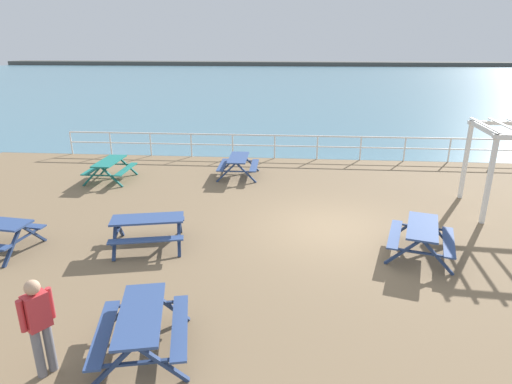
{
  "coord_description": "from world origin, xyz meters",
  "views": [
    {
      "loc": [
        -1.12,
        -11.33,
        4.95
      ],
      "look_at": [
        -2.15,
        0.64,
        0.8
      ],
      "focal_mm": 30.23,
      "sensor_mm": 36.0,
      "label": 1
    }
  ],
  "objects_px": {
    "visitor": "(39,322)",
    "picnic_table_near_left": "(148,225)",
    "picnic_table_near_right": "(110,165)",
    "picnic_table_far_left": "(422,233)",
    "picnic_table_far_right": "(141,322)",
    "picnic_table_seaward": "(238,162)"
  },
  "relations": [
    {
      "from": "picnic_table_far_left",
      "to": "picnic_table_far_right",
      "type": "height_order",
      "value": "same"
    },
    {
      "from": "picnic_table_near_right",
      "to": "picnic_table_far_left",
      "type": "bearing_deg",
      "value": -117.87
    },
    {
      "from": "picnic_table_far_left",
      "to": "picnic_table_near_right",
      "type": "bearing_deg",
      "value": 78.59
    },
    {
      "from": "picnic_table_far_left",
      "to": "visitor",
      "type": "xyz_separation_m",
      "value": [
        -6.98,
        -4.67,
        0.36
      ]
    },
    {
      "from": "picnic_table_near_left",
      "to": "picnic_table_far_left",
      "type": "height_order",
      "value": "same"
    },
    {
      "from": "picnic_table_near_left",
      "to": "picnic_table_far_right",
      "type": "relative_size",
      "value": 1.0
    },
    {
      "from": "picnic_table_near_left",
      "to": "picnic_table_far_right",
      "type": "bearing_deg",
      "value": -86.1
    },
    {
      "from": "picnic_table_near_right",
      "to": "picnic_table_seaward",
      "type": "xyz_separation_m",
      "value": [
        4.79,
        0.94,
        0.0
      ]
    },
    {
      "from": "visitor",
      "to": "picnic_table_near_left",
      "type": "bearing_deg",
      "value": -59.01
    },
    {
      "from": "picnic_table_near_left",
      "to": "picnic_table_seaward",
      "type": "relative_size",
      "value": 1.15
    },
    {
      "from": "picnic_table_near_right",
      "to": "picnic_table_far_left",
      "type": "xyz_separation_m",
      "value": [
        10.08,
        -5.31,
        0.0
      ]
    },
    {
      "from": "picnic_table_near_left",
      "to": "picnic_table_seaward",
      "type": "xyz_separation_m",
      "value": [
        1.53,
        6.34,
        0.0
      ]
    },
    {
      "from": "picnic_table_far_left",
      "to": "picnic_table_far_right",
      "type": "relative_size",
      "value": 1.03
    },
    {
      "from": "picnic_table_far_left",
      "to": "picnic_table_far_right",
      "type": "distance_m",
      "value": 6.93
    },
    {
      "from": "picnic_table_near_left",
      "to": "visitor",
      "type": "relative_size",
      "value": 1.26
    },
    {
      "from": "picnic_table_near_left",
      "to": "visitor",
      "type": "bearing_deg",
      "value": -104.93
    },
    {
      "from": "picnic_table_near_right",
      "to": "picnic_table_far_right",
      "type": "height_order",
      "value": "same"
    },
    {
      "from": "picnic_table_far_left",
      "to": "picnic_table_seaward",
      "type": "bearing_deg",
      "value": 56.61
    },
    {
      "from": "picnic_table_far_right",
      "to": "visitor",
      "type": "relative_size",
      "value": 1.26
    },
    {
      "from": "picnic_table_near_right",
      "to": "picnic_table_far_left",
      "type": "distance_m",
      "value": 11.4
    },
    {
      "from": "picnic_table_seaward",
      "to": "visitor",
      "type": "xyz_separation_m",
      "value": [
        -1.69,
        -10.91,
        0.36
      ]
    },
    {
      "from": "visitor",
      "to": "picnic_table_near_right",
      "type": "bearing_deg",
      "value": -39.72
    }
  ]
}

